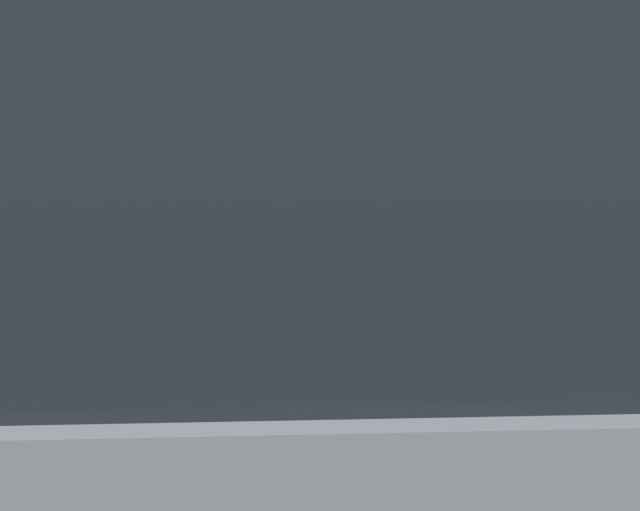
% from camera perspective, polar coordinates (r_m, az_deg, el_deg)
% --- Properties ---
extents(sidewalk_curb, '(36.00, 2.63, 0.16)m').
position_cam_1_polar(sidewalk_curb, '(4.87, 0.62, -12.67)').
color(sidewalk_curb, '#9E9B93').
rests_on(sidewalk_curb, ground).
extents(parking_meter, '(0.17, 0.18, 1.56)m').
position_cam_1_polar(parking_meter, '(3.81, -1.90, 1.14)').
color(parking_meter, slate).
rests_on(parking_meter, sidewalk_curb).
extents(pedestrian_at_meter, '(0.59, 0.56, 1.57)m').
position_cam_1_polar(pedestrian_at_meter, '(3.90, 5.53, -2.30)').
color(pedestrian_at_meter, slate).
rests_on(pedestrian_at_meter, sidewalk_curb).
extents(parked_hatchback_gray, '(4.00, 1.77, 1.81)m').
position_cam_1_polar(parked_hatchback_gray, '(2.24, 0.95, -9.90)').
color(parked_hatchback_gray, slate).
rests_on(parked_hatchback_gray, ground).
extents(background_railing, '(24.06, 0.06, 1.00)m').
position_cam_1_polar(background_railing, '(5.89, -0.54, -2.04)').
color(background_railing, '#1E602D').
rests_on(background_railing, sidewalk_curb).
extents(backdrop_wall, '(32.00, 0.50, 3.54)m').
position_cam_1_polar(backdrop_wall, '(8.61, -2.04, 5.77)').
color(backdrop_wall, gray).
rests_on(backdrop_wall, ground).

